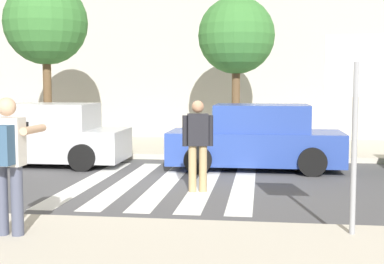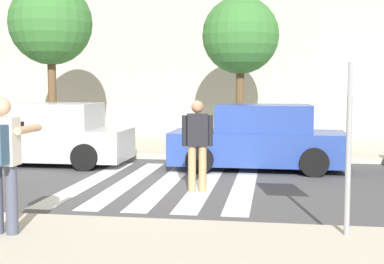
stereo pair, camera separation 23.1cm
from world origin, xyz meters
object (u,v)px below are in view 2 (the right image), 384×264
at_px(parked_car_blue, 259,139).
at_px(street_tree_center, 240,36).
at_px(stop_sign, 350,90).
at_px(parked_car_silver, 50,136).
at_px(photographer_with_backpack, 2,154).
at_px(pedestrian_crossing, 197,141).
at_px(street_tree_west, 51,24).

bearing_deg(parked_car_blue, street_tree_center, 102.68).
xyz_separation_m(stop_sign, parked_car_blue, (-1.26, 5.93, -1.23)).
height_order(stop_sign, parked_car_silver, stop_sign).
bearing_deg(street_tree_center, parked_car_blue, -77.32).
xyz_separation_m(parked_car_silver, street_tree_center, (4.62, 2.89, 2.68)).
bearing_deg(photographer_with_backpack, street_tree_center, 76.07).
bearing_deg(pedestrian_crossing, parked_car_blue, 69.55).
bearing_deg(street_tree_west, street_tree_center, 9.27).
bearing_deg(pedestrian_crossing, parked_car_silver, 145.48).
relative_size(parked_car_silver, parked_car_blue, 1.00).
bearing_deg(stop_sign, street_tree_west, 132.59).
height_order(stop_sign, pedestrian_crossing, stop_sign).
relative_size(pedestrian_crossing, street_tree_west, 0.36).
distance_m(photographer_with_backpack, street_tree_center, 10.02).
relative_size(stop_sign, street_tree_west, 0.52).
bearing_deg(street_tree_west, parked_car_blue, -18.44).
relative_size(photographer_with_backpack, parked_car_silver, 0.42).
relative_size(stop_sign, photographer_with_backpack, 1.45).
bearing_deg(street_tree_center, stop_sign, -77.77).
bearing_deg(parked_car_blue, stop_sign, -77.99).
xyz_separation_m(pedestrian_crossing, parked_car_silver, (-4.19, 2.88, -0.25)).
distance_m(stop_sign, pedestrian_crossing, 3.97).
relative_size(parked_car_blue, street_tree_west, 0.85).
xyz_separation_m(parked_car_blue, street_tree_center, (-0.65, 2.89, 2.68)).
bearing_deg(parked_car_silver, street_tree_center, 32.10).
distance_m(photographer_with_backpack, parked_car_blue, 7.25).
xyz_separation_m(street_tree_west, street_tree_center, (5.39, 0.88, -0.34)).
bearing_deg(parked_car_silver, street_tree_west, 111.08).
xyz_separation_m(parked_car_silver, street_tree_west, (-0.78, 2.01, 3.02)).
relative_size(street_tree_west, street_tree_center, 1.09).
bearing_deg(street_tree_west, stop_sign, -47.41).
relative_size(parked_car_blue, street_tree_center, 0.93).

